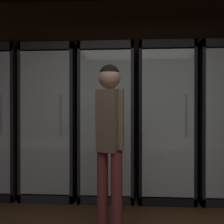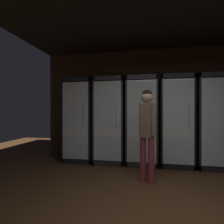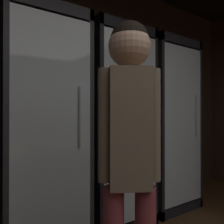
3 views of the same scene
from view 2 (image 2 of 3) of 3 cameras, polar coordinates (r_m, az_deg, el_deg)
wall_back at (r=4.63m, az=15.34°, el=2.08°), size 6.00×0.06×2.80m
cooler_far_left at (r=4.63m, az=-10.06°, el=-2.84°), size 0.71×0.61×2.06m
cooler_left at (r=4.41m, az=-0.62°, el=-2.95°), size 0.71×0.61×2.06m
cooler_center at (r=4.33m, az=9.47°, el=-3.00°), size 0.71×0.61×2.06m
cooler_right at (r=4.38m, az=19.67°, el=-2.93°), size 0.71×0.61×2.06m
cooler_far_right at (r=4.56m, az=29.31°, el=-2.82°), size 0.71×0.61×2.06m
shopper_near at (r=3.19m, az=11.11°, el=-4.25°), size 0.28×0.24×1.62m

